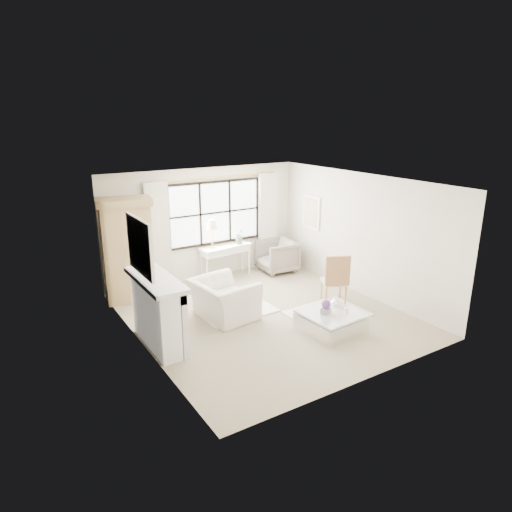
% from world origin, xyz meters
% --- Properties ---
extents(floor, '(5.50, 5.50, 0.00)m').
position_xyz_m(floor, '(0.00, 0.00, 0.00)').
color(floor, tan).
rests_on(floor, ground).
extents(ceiling, '(5.50, 5.50, 0.00)m').
position_xyz_m(ceiling, '(0.00, 0.00, 2.70)').
color(ceiling, white).
rests_on(ceiling, ground).
extents(wall_back, '(5.00, 0.00, 5.00)m').
position_xyz_m(wall_back, '(0.00, 2.75, 1.35)').
color(wall_back, silver).
rests_on(wall_back, ground).
extents(wall_front, '(5.00, 0.00, 5.00)m').
position_xyz_m(wall_front, '(0.00, -2.75, 1.35)').
color(wall_front, silver).
rests_on(wall_front, ground).
extents(wall_left, '(0.00, 5.50, 5.50)m').
position_xyz_m(wall_left, '(-2.50, 0.00, 1.35)').
color(wall_left, beige).
rests_on(wall_left, ground).
extents(wall_right, '(0.00, 5.50, 5.50)m').
position_xyz_m(wall_right, '(2.50, 0.00, 1.35)').
color(wall_right, silver).
rests_on(wall_right, ground).
extents(window_pane, '(2.40, 0.02, 1.50)m').
position_xyz_m(window_pane, '(0.30, 2.73, 1.60)').
color(window_pane, white).
rests_on(window_pane, wall_back).
extents(window_frame, '(2.50, 0.04, 1.50)m').
position_xyz_m(window_frame, '(0.30, 2.72, 1.60)').
color(window_frame, black).
rests_on(window_frame, wall_back).
extents(curtain_rod, '(3.30, 0.04, 0.04)m').
position_xyz_m(curtain_rod, '(0.30, 2.67, 2.47)').
color(curtain_rod, '#BA8F40').
rests_on(curtain_rod, wall_back).
extents(curtain_left, '(0.55, 0.10, 2.47)m').
position_xyz_m(curtain_left, '(-1.20, 2.65, 1.24)').
color(curtain_left, beige).
rests_on(curtain_left, ground).
extents(curtain_right, '(0.55, 0.10, 2.47)m').
position_xyz_m(curtain_right, '(1.80, 2.65, 1.24)').
color(curtain_right, silver).
rests_on(curtain_right, ground).
extents(fireplace, '(0.58, 1.66, 1.26)m').
position_xyz_m(fireplace, '(-2.27, 0.00, 0.65)').
color(fireplace, silver).
rests_on(fireplace, ground).
extents(mirror_frame, '(0.05, 1.15, 0.95)m').
position_xyz_m(mirror_frame, '(-2.47, 0.00, 1.84)').
color(mirror_frame, white).
rests_on(mirror_frame, wall_left).
extents(mirror_glass, '(0.02, 1.00, 0.80)m').
position_xyz_m(mirror_glass, '(-2.44, 0.00, 1.84)').
color(mirror_glass, silver).
rests_on(mirror_glass, wall_left).
extents(art_frame, '(0.04, 0.62, 0.82)m').
position_xyz_m(art_frame, '(2.47, 1.70, 1.55)').
color(art_frame, white).
rests_on(art_frame, wall_right).
extents(art_canvas, '(0.01, 0.52, 0.72)m').
position_xyz_m(art_canvas, '(2.45, 1.70, 1.55)').
color(art_canvas, beige).
rests_on(art_canvas, wall_right).
extents(mantel_lamp, '(0.22, 0.22, 0.51)m').
position_xyz_m(mantel_lamp, '(-2.24, 0.36, 1.65)').
color(mantel_lamp, black).
rests_on(mantel_lamp, fireplace).
extents(armoire, '(1.23, 0.90, 2.24)m').
position_xyz_m(armoire, '(-2.03, 2.30, 1.14)').
color(armoire, tan).
rests_on(armoire, floor).
extents(console_table, '(1.34, 0.58, 0.80)m').
position_xyz_m(console_table, '(0.44, 2.50, 0.40)').
color(console_table, white).
rests_on(console_table, floor).
extents(console_lamp, '(0.28, 0.28, 0.69)m').
position_xyz_m(console_lamp, '(0.10, 2.51, 1.36)').
color(console_lamp, gold).
rests_on(console_lamp, console_table).
extents(orchid_plant, '(0.32, 0.30, 0.46)m').
position_xyz_m(orchid_plant, '(0.84, 2.48, 1.03)').
color(orchid_plant, '#536D48').
rests_on(orchid_plant, console_table).
extents(side_table, '(0.40, 0.40, 0.51)m').
position_xyz_m(side_table, '(-0.36, 1.08, 0.33)').
color(side_table, white).
rests_on(side_table, floor).
extents(rug_left, '(1.54, 1.11, 0.03)m').
position_xyz_m(rug_left, '(-0.39, 0.54, 0.01)').
color(rug_left, white).
rests_on(rug_left, floor).
extents(rug_right, '(1.53, 1.16, 0.03)m').
position_xyz_m(rug_right, '(1.11, -0.59, 0.01)').
color(rug_right, white).
rests_on(rug_right, floor).
extents(club_armchair, '(1.18, 1.31, 0.78)m').
position_xyz_m(club_armchair, '(-0.75, 0.38, 0.39)').
color(club_armchair, silver).
rests_on(club_armchair, floor).
extents(wingback_chair, '(0.97, 0.95, 0.81)m').
position_xyz_m(wingback_chair, '(1.75, 2.15, 0.41)').
color(wingback_chair, gray).
rests_on(wingback_chair, floor).
extents(french_chair, '(0.64, 0.64, 1.08)m').
position_xyz_m(french_chair, '(1.63, -0.18, 0.31)').
color(french_chair, '#A97247').
rests_on(french_chair, floor).
extents(coffee_table, '(1.06, 1.06, 0.38)m').
position_xyz_m(coffee_table, '(0.65, -1.21, 0.18)').
color(coffee_table, white).
rests_on(coffee_table, floor).
extents(planter_box, '(0.19, 0.19, 0.11)m').
position_xyz_m(planter_box, '(0.53, -1.20, 0.43)').
color(planter_box, slate).
rests_on(planter_box, coffee_table).
extents(planter_flowers, '(0.16, 0.16, 0.16)m').
position_xyz_m(planter_flowers, '(0.53, -1.20, 0.57)').
color(planter_flowers, '#5B307A').
rests_on(planter_flowers, planter_box).
extents(pillar_candle, '(0.09, 0.09, 0.12)m').
position_xyz_m(pillar_candle, '(0.85, -1.40, 0.44)').
color(pillar_candle, white).
rests_on(pillar_candle, coffee_table).
extents(coffee_vase, '(0.17, 0.17, 0.17)m').
position_xyz_m(coffee_vase, '(0.92, -1.00, 0.47)').
color(coffee_vase, white).
rests_on(coffee_vase, coffee_table).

